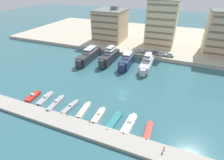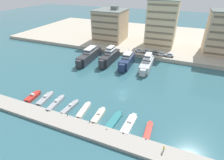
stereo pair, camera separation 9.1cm
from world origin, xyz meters
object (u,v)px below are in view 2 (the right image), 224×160
Objects in this scene: motorboat_white_right at (129,124)px; motorboat_cream_center_right at (99,116)px; yacht_silver_center_left at (147,63)px; motorboat_cream_center at (84,110)px; yacht_charcoal_far_left at (89,56)px; motorboat_red_far_right at (148,131)px; motorboat_red_far_left at (33,97)px; motorboat_grey_center_left at (70,107)px; car_silver_left at (147,51)px; car_grey_mid_left at (155,53)px; motorboat_teal_mid_right at (114,121)px; motorboat_grey_left at (45,99)px; yacht_navy_mid_left at (127,61)px; car_silver_center at (169,55)px; yacht_charcoal_left at (110,57)px; pedestrian_near_edge at (164,148)px; car_white_far_left at (139,50)px; motorboat_grey_mid_left at (56,103)px.

motorboat_cream_center_right is at bearing -178.41° from motorboat_white_right.
motorboat_cream_center is (-10.48, -35.72, -1.79)m from yacht_silver_center_left.
yacht_charcoal_far_left is 2.99× the size of motorboat_red_far_right.
motorboat_grey_center_left is (14.27, 0.13, -0.08)m from motorboat_red_far_left.
car_silver_left reaches higher than motorboat_cream_center.
motorboat_cream_center_right is 50.00m from car_grey_mid_left.
motorboat_red_far_left is 0.77× the size of motorboat_teal_mid_right.
yacht_silver_center_left is 2.28× the size of motorboat_grey_left.
motorboat_cream_center_right is (3.42, -35.13, -1.82)m from yacht_navy_mid_left.
motorboat_red_far_right is (9.39, 0.02, 0.02)m from motorboat_teal_mid_right.
car_silver_left reaches higher than motorboat_red_far_left.
car_grey_mid_left and car_silver_center have the same top height.
yacht_charcoal_far_left reaches higher than motorboat_teal_mid_right.
motorboat_red_far_right is at bearing -0.39° from motorboat_red_far_left.
pedestrian_near_edge is at bearing -53.62° from yacht_charcoal_left.
motorboat_teal_mid_right is 50.23m from car_white_far_left.
motorboat_cream_center_right is 1.71× the size of car_grey_mid_left.
motorboat_grey_center_left is 1.82× the size of car_white_far_left.
motorboat_white_right is at bearing -84.47° from yacht_silver_center_left.
motorboat_grey_mid_left is 2.07× the size of car_grey_mid_left.
yacht_silver_center_left is at bearing -121.24° from car_silver_center.
motorboat_grey_center_left reaches higher than motorboat_teal_mid_right.
pedestrian_near_edge reaches higher than motorboat_grey_mid_left.
yacht_charcoal_far_left is at bearing -143.23° from car_white_far_left.
car_grey_mid_left is at bearing 28.32° from yacht_charcoal_far_left.
yacht_charcoal_far_left is 38.10m from car_silver_center.
motorboat_grey_mid_left is (9.32, -0.11, 0.03)m from motorboat_red_far_left.
motorboat_cream_center is at bearing 177.73° from motorboat_red_far_right.
motorboat_white_right reaches higher than motorboat_teal_mid_right.
yacht_silver_center_left is at bearing -77.23° from car_silver_left.
motorboat_red_far_right is at bearing -1.67° from motorboat_grey_left.
motorboat_grey_mid_left reaches higher than motorboat_grey_left.
car_silver_center reaches higher than motorboat_red_far_left.
motorboat_cream_center is at bearing -110.64° from car_silver_center.
yacht_charcoal_far_left reaches higher than motorboat_grey_mid_left.
motorboat_grey_mid_left is (-2.49, -36.03, -2.15)m from yacht_charcoal_left.
motorboat_grey_center_left is 28.54m from pedestrian_near_edge.
yacht_charcoal_left is 37.88m from motorboat_red_far_left.
yacht_navy_mid_left reaches higher than motorboat_grey_mid_left.
motorboat_red_far_left is at bearing 179.61° from motorboat_red_far_right.
motorboat_red_far_right is at bearing -0.31° from motorboat_grey_mid_left.
motorboat_teal_mid_right is (14.23, -0.41, -0.06)m from motorboat_grey_center_left.
motorboat_cream_center_right is (23.89, -0.14, 0.01)m from motorboat_red_far_left.
yacht_charcoal_far_left is 49.90m from motorboat_red_far_right.
motorboat_cream_center is (-1.71, -34.49, -1.93)m from yacht_navy_mid_left.
motorboat_red_far_left is 0.85× the size of motorboat_grey_center_left.
motorboat_cream_center is 49.20m from car_white_far_left.
yacht_charcoal_far_left is at bearing -178.01° from yacht_navy_mid_left.
motorboat_grey_mid_left is 19.18m from motorboat_teal_mid_right.
yacht_charcoal_far_left is at bearing 136.04° from motorboat_red_far_right.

